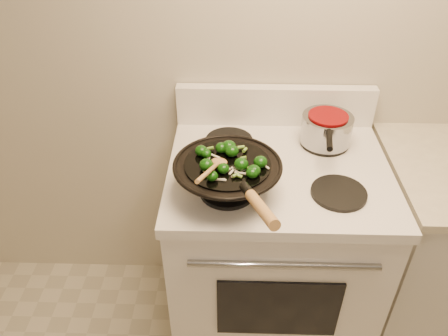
{
  "coord_description": "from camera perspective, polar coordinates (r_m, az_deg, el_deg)",
  "views": [
    {
      "loc": [
        -0.3,
        -0.08,
        1.83
      ],
      "look_at": [
        -0.33,
        1.03,
        1.01
      ],
      "focal_mm": 35.0,
      "sensor_mm": 36.0,
      "label": 1
    }
  ],
  "objects": [
    {
      "name": "wooden_spoon",
      "position": [
        1.28,
        -1.4,
        0.11
      ],
      "size": [
        0.09,
        0.23,
        0.09
      ],
      "color": "#AD7D44",
      "rests_on": "wok"
    },
    {
      "name": "saucepan",
      "position": [
        1.66,
        13.23,
        5.05
      ],
      "size": [
        0.19,
        0.3,
        0.11
      ],
      "color": "gray",
      "rests_on": "stove"
    },
    {
      "name": "wok",
      "position": [
        1.37,
        0.5,
        -1.02
      ],
      "size": [
        0.34,
        0.56,
        0.22
      ],
      "color": "black",
      "rests_on": "stove"
    },
    {
      "name": "stove",
      "position": [
        1.85,
        6.17,
        -11.02
      ],
      "size": [
        0.78,
        0.67,
        1.08
      ],
      "color": "white",
      "rests_on": "ground"
    },
    {
      "name": "stirfry",
      "position": [
        1.34,
        0.74,
        1.19
      ],
      "size": [
        0.23,
        0.2,
        0.04
      ],
      "color": "#0D3708",
      "rests_on": "wok"
    }
  ]
}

